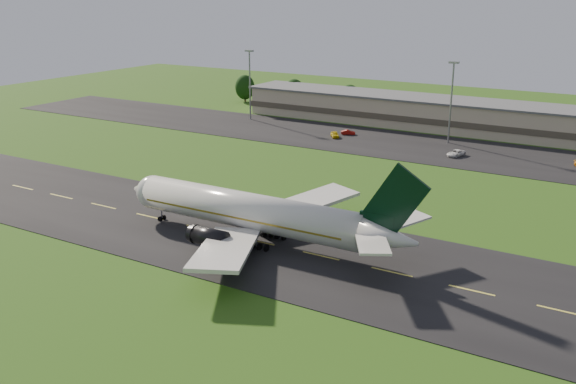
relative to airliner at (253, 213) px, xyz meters
The scene contains 11 objects.
ground 4.72m from the airliner, ahead, with size 360.00×360.00×0.00m, color #294D13.
taxiway 4.67m from the airliner, ahead, with size 220.00×30.00×0.10m, color black.
apron 72.14m from the airliner, 89.41° to the left, with size 260.00×30.00×0.10m, color black.
airliner is the anchor object (origin of this frame).
terminal 96.44m from the airliner, 85.75° to the left, with size 145.00×16.00×8.40m.
light_mast_west 96.99m from the airliner, 124.15° to the left, with size 2.40×1.20×20.35m.
light_mast_centre 80.60m from the airliner, 85.90° to the left, with size 2.40×1.20×20.35m.
tree_line 110.11m from the airliner, 73.62° to the left, with size 194.17×9.16×10.23m.
service_vehicle_a 74.29m from the airliner, 106.96° to the left, with size 1.77×4.41×1.50m, color gold.
service_vehicle_b 78.33m from the airliner, 104.83° to the left, with size 1.30×3.74×1.23m, color #960E0A.
service_vehicle_c 68.77m from the airliner, 80.40° to the left, with size 2.36×5.12×1.42m, color white.
Camera 1 is at (50.80, -76.51, 37.22)m, focal length 40.00 mm.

